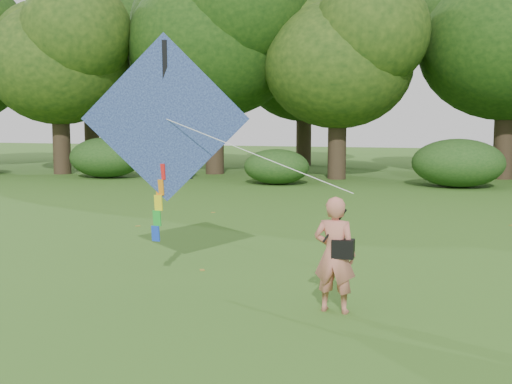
# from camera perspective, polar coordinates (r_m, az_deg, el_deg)

# --- Properties ---
(ground) EXTENTS (100.00, 100.00, 0.00)m
(ground) POSITION_cam_1_polar(r_m,az_deg,el_deg) (8.61, 0.32, -11.61)
(ground) COLOR #265114
(ground) RESTS_ON ground
(man_kite_flyer) EXTENTS (0.63, 0.45, 1.62)m
(man_kite_flyer) POSITION_cam_1_polar(r_m,az_deg,el_deg) (8.97, 7.01, -5.55)
(man_kite_flyer) COLOR #C6705D
(man_kite_flyer) RESTS_ON ground
(bystander_left) EXTENTS (0.83, 0.68, 1.59)m
(bystander_left) POSITION_cam_1_polar(r_m,az_deg,el_deg) (28.24, -6.08, 2.79)
(bystander_left) COLOR #22262D
(bystander_left) RESTS_ON ground
(crossbody_bag) EXTENTS (0.43, 0.20, 0.68)m
(crossbody_bag) POSITION_cam_1_polar(r_m,az_deg,el_deg) (8.90, 7.73, -4.95)
(crossbody_bag) COLOR black
(crossbody_bag) RESTS_ON ground
(flying_kite) EXTENTS (4.50, 1.42, 3.39)m
(flying_kite) POSITION_cam_1_polar(r_m,az_deg,el_deg) (10.54, -8.05, 6.27)
(flying_kite) COLOR #265DA5
(flying_kite) RESTS_ON ground
(tree_line) EXTENTS (54.70, 15.30, 9.48)m
(tree_line) POSITION_cam_1_polar(r_m,az_deg,el_deg) (30.90, 15.04, 11.85)
(tree_line) COLOR #3A2D1E
(tree_line) RESTS_ON ground
(shrub_band) EXTENTS (39.15, 3.22, 1.88)m
(shrub_band) POSITION_cam_1_polar(r_m,az_deg,el_deg) (25.72, 9.22, 2.49)
(shrub_band) COLOR #264919
(shrub_band) RESTS_ON ground
(fallen_leaves) EXTENTS (9.89, 14.35, 0.01)m
(fallen_leaves) POSITION_cam_1_polar(r_m,az_deg,el_deg) (13.01, 8.54, -5.36)
(fallen_leaves) COLOR olive
(fallen_leaves) RESTS_ON ground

